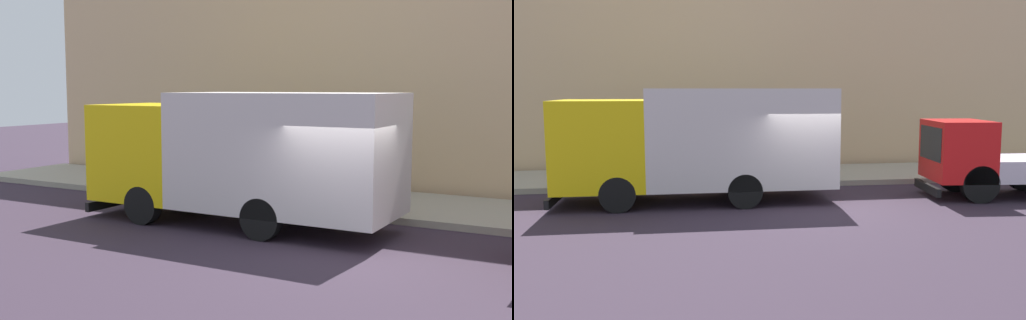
% 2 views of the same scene
% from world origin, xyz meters
% --- Properties ---
extents(ground, '(80.00, 80.00, 0.00)m').
position_xyz_m(ground, '(0.00, 0.00, 0.00)').
color(ground, '#302532').
extents(sidewalk, '(3.96, 30.00, 0.18)m').
position_xyz_m(sidewalk, '(4.98, 0.00, 0.09)').
color(sidewalk, '#A19A88').
rests_on(sidewalk, ground).
extents(building_facade, '(0.50, 30.00, 9.54)m').
position_xyz_m(building_facade, '(7.46, 0.00, 4.77)').
color(building_facade, '#D3B080').
rests_on(building_facade, ground).
extents(large_utility_truck, '(2.56, 7.62, 3.16)m').
position_xyz_m(large_utility_truck, '(1.17, 2.98, 1.74)').
color(large_utility_truck, yellow).
rests_on(large_utility_truck, ground).
extents(pedestrian_walking, '(0.40, 0.40, 1.70)m').
position_xyz_m(pedestrian_walking, '(6.52, 2.22, 1.08)').
color(pedestrian_walking, '#3F4159').
rests_on(pedestrian_walking, sidewalk).
extents(pedestrian_standing, '(0.39, 0.39, 1.62)m').
position_xyz_m(pedestrian_standing, '(5.94, 3.45, 1.03)').
color(pedestrian_standing, brown).
rests_on(pedestrian_standing, sidewalk).
extents(street_sign_post, '(0.44, 0.08, 2.23)m').
position_xyz_m(street_sign_post, '(3.44, 2.15, 1.51)').
color(street_sign_post, '#4C5156').
rests_on(street_sign_post, sidewalk).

